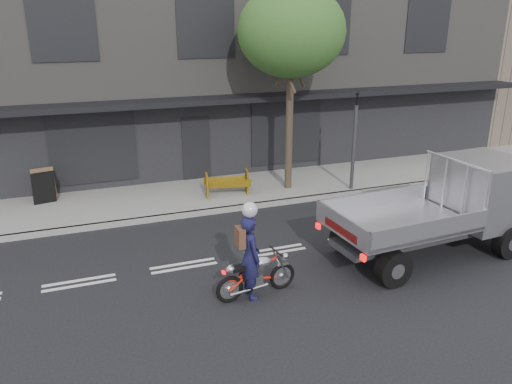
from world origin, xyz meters
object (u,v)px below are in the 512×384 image
object	(u,v)px
street_tree	(291,32)
flatbed_ute	(469,197)
sandwich_board	(44,188)
traffic_light_pole	(354,146)
rider	(250,257)
motorcycle	(257,274)
construction_barrier	(229,185)

from	to	relation	value
street_tree	flatbed_ute	world-z (taller)	street_tree
sandwich_board	street_tree	bearing A→B (deg)	-19.74
sandwich_board	traffic_light_pole	bearing A→B (deg)	-22.93
traffic_light_pole	sandwich_board	xyz separation A→B (m)	(-9.82, 1.97, -0.96)
traffic_light_pole	rider	world-z (taller)	traffic_light_pole
traffic_light_pole	flatbed_ute	distance (m)	4.82
motorcycle	construction_barrier	world-z (taller)	construction_barrier
street_tree	motorcycle	xyz separation A→B (m)	(-3.40, -6.06, -4.78)
rider	sandwich_board	size ratio (longest dim) A/B	1.72
motorcycle	street_tree	bearing A→B (deg)	54.05
motorcycle	construction_barrier	bearing A→B (deg)	71.67
flatbed_ute	construction_barrier	xyz separation A→B (m)	(-4.72, 5.40, -0.82)
flatbed_ute	sandwich_board	world-z (taller)	flatbed_ute
street_tree	motorcycle	world-z (taller)	street_tree
motorcycle	flatbed_ute	distance (m)	6.00
street_tree	traffic_light_pole	distance (m)	4.23
street_tree	flatbed_ute	size ratio (longest dim) A/B	1.26
rider	flatbed_ute	size ratio (longest dim) A/B	0.34
traffic_light_pole	construction_barrier	world-z (taller)	traffic_light_pole
construction_barrier	sandwich_board	size ratio (longest dim) A/B	1.36
street_tree	construction_barrier	size ratio (longest dim) A/B	4.59
street_tree	rider	size ratio (longest dim) A/B	3.65
motorcycle	sandwich_board	bearing A→B (deg)	114.98
street_tree	traffic_light_pole	bearing A→B (deg)	-23.03
flatbed_ute	construction_barrier	size ratio (longest dim) A/B	3.65
traffic_light_pole	flatbed_ute	world-z (taller)	traffic_light_pole
street_tree	flatbed_ute	xyz separation A→B (m)	(2.52, -5.63, -3.89)
traffic_light_pole	construction_barrier	xyz separation A→B (m)	(-4.19, 0.62, -1.09)
construction_barrier	street_tree	bearing A→B (deg)	5.93
construction_barrier	motorcycle	bearing A→B (deg)	-101.68
street_tree	rider	world-z (taller)	street_tree
street_tree	construction_barrier	world-z (taller)	street_tree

